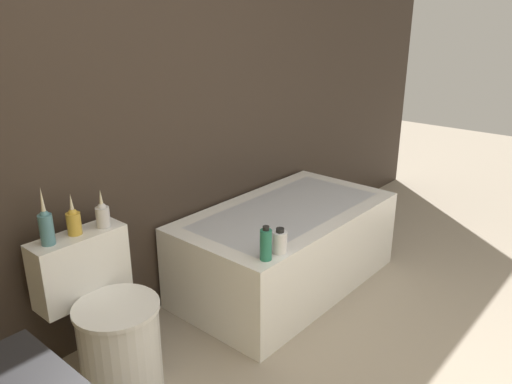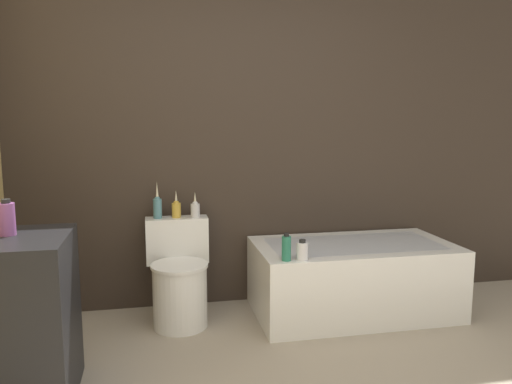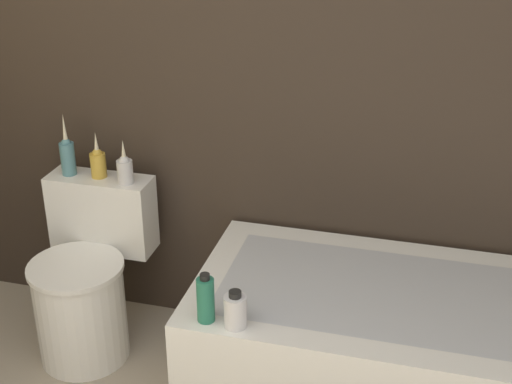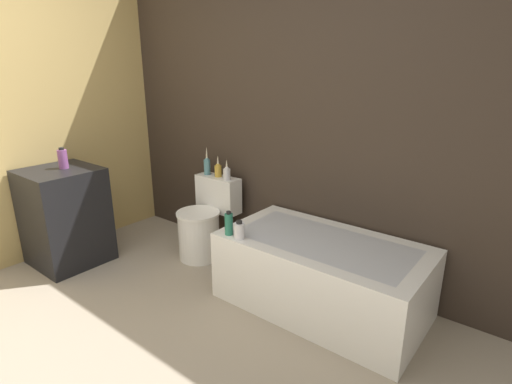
{
  "view_description": "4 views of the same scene",
  "coord_description": "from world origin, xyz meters",
  "px_view_note": "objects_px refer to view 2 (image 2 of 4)",
  "views": [
    {
      "loc": [
        -1.48,
        -0.07,
        1.65
      ],
      "look_at": [
        0.21,
        1.38,
        0.84
      ],
      "focal_mm": 35.0,
      "sensor_mm": 36.0,
      "label": 1
    },
    {
      "loc": [
        -0.6,
        -1.63,
        1.39
      ],
      "look_at": [
        0.06,
        1.57,
        0.91
      ],
      "focal_mm": 35.0,
      "sensor_mm": 36.0,
      "label": 2
    },
    {
      "loc": [
        0.86,
        -0.53,
        1.9
      ],
      "look_at": [
        0.3,
        1.57,
        0.87
      ],
      "focal_mm": 50.0,
      "sensor_mm": 36.0,
      "label": 3
    },
    {
      "loc": [
        1.98,
        -0.63,
        1.67
      ],
      "look_at": [
        0.35,
        1.43,
        0.82
      ],
      "focal_mm": 28.0,
      "sensor_mm": 36.0,
      "label": 4
    }
  ],
  "objects_px": {
    "soap_bottle_glass": "(7,219)",
    "shampoo_bottle_short": "(302,251)",
    "shampoo_bottle_tall": "(286,248)",
    "vase_silver": "(176,208)",
    "toilet": "(179,279)",
    "vase_gold": "(157,206)",
    "bathtub": "(353,278)",
    "vase_bronze": "(195,209)"
  },
  "relations": [
    {
      "from": "soap_bottle_glass",
      "to": "shampoo_bottle_short",
      "type": "bearing_deg",
      "value": 13.37
    },
    {
      "from": "shampoo_bottle_tall",
      "to": "vase_silver",
      "type": "bearing_deg",
      "value": 138.18
    },
    {
      "from": "toilet",
      "to": "vase_gold",
      "type": "bearing_deg",
      "value": 124.78
    },
    {
      "from": "vase_gold",
      "to": "toilet",
      "type": "bearing_deg",
      "value": -55.22
    },
    {
      "from": "shampoo_bottle_tall",
      "to": "shampoo_bottle_short",
      "type": "height_order",
      "value": "shampoo_bottle_tall"
    },
    {
      "from": "bathtub",
      "to": "soap_bottle_glass",
      "type": "height_order",
      "value": "soap_bottle_glass"
    },
    {
      "from": "soap_bottle_glass",
      "to": "shampoo_bottle_tall",
      "type": "xyz_separation_m",
      "value": [
        1.5,
        0.39,
        -0.33
      ]
    },
    {
      "from": "soap_bottle_glass",
      "to": "vase_gold",
      "type": "height_order",
      "value": "soap_bottle_glass"
    },
    {
      "from": "shampoo_bottle_short",
      "to": "toilet",
      "type": "bearing_deg",
      "value": 152.43
    },
    {
      "from": "soap_bottle_glass",
      "to": "vase_bronze",
      "type": "relative_size",
      "value": 0.96
    },
    {
      "from": "vase_silver",
      "to": "vase_bronze",
      "type": "distance_m",
      "value": 0.13
    },
    {
      "from": "soap_bottle_glass",
      "to": "shampoo_bottle_short",
      "type": "distance_m",
      "value": 1.68
    },
    {
      "from": "soap_bottle_glass",
      "to": "vase_silver",
      "type": "distance_m",
      "value": 1.3
    },
    {
      "from": "toilet",
      "to": "soap_bottle_glass",
      "type": "xyz_separation_m",
      "value": [
        -0.85,
        -0.77,
        0.61
      ]
    },
    {
      "from": "toilet",
      "to": "bathtub",
      "type": "bearing_deg",
      "value": -3.35
    },
    {
      "from": "vase_gold",
      "to": "vase_bronze",
      "type": "xyz_separation_m",
      "value": [
        0.26,
        -0.02,
        -0.02
      ]
    },
    {
      "from": "soap_bottle_glass",
      "to": "vase_gold",
      "type": "bearing_deg",
      "value": 53.27
    },
    {
      "from": "vase_gold",
      "to": "shampoo_bottle_tall",
      "type": "height_order",
      "value": "vase_gold"
    },
    {
      "from": "soap_bottle_glass",
      "to": "shampoo_bottle_tall",
      "type": "distance_m",
      "value": 1.58
    },
    {
      "from": "toilet",
      "to": "soap_bottle_glass",
      "type": "bearing_deg",
      "value": -137.63
    },
    {
      "from": "toilet",
      "to": "vase_gold",
      "type": "relative_size",
      "value": 2.67
    },
    {
      "from": "bathtub",
      "to": "vase_bronze",
      "type": "distance_m",
      "value": 1.24
    },
    {
      "from": "vase_silver",
      "to": "toilet",
      "type": "bearing_deg",
      "value": -90.0
    },
    {
      "from": "toilet",
      "to": "vase_silver",
      "type": "xyz_separation_m",
      "value": [
        0.0,
        0.2,
        0.46
      ]
    },
    {
      "from": "bathtub",
      "to": "vase_silver",
      "type": "distance_m",
      "value": 1.36
    },
    {
      "from": "bathtub",
      "to": "vase_bronze",
      "type": "bearing_deg",
      "value": 167.75
    },
    {
      "from": "vase_bronze",
      "to": "shampoo_bottle_tall",
      "type": "height_order",
      "value": "vase_bronze"
    },
    {
      "from": "toilet",
      "to": "vase_gold",
      "type": "height_order",
      "value": "vase_gold"
    },
    {
      "from": "shampoo_bottle_tall",
      "to": "shampoo_bottle_short",
      "type": "bearing_deg",
      "value": -3.52
    },
    {
      "from": "vase_gold",
      "to": "vase_silver",
      "type": "bearing_deg",
      "value": 3.29
    },
    {
      "from": "bathtub",
      "to": "shampoo_bottle_short",
      "type": "xyz_separation_m",
      "value": [
        -0.48,
        -0.32,
        0.31
      ]
    },
    {
      "from": "toilet",
      "to": "vase_silver",
      "type": "height_order",
      "value": "vase_silver"
    },
    {
      "from": "bathtub",
      "to": "shampoo_bottle_short",
      "type": "relative_size",
      "value": 10.66
    },
    {
      "from": "vase_silver",
      "to": "shampoo_bottle_tall",
      "type": "xyz_separation_m",
      "value": [
        0.65,
        -0.58,
        -0.17
      ]
    },
    {
      "from": "vase_bronze",
      "to": "soap_bottle_glass",
      "type": "bearing_deg",
      "value": -136.12
    },
    {
      "from": "shampoo_bottle_tall",
      "to": "vase_bronze",
      "type": "bearing_deg",
      "value": 133.18
    },
    {
      "from": "toilet",
      "to": "vase_silver",
      "type": "distance_m",
      "value": 0.5
    },
    {
      "from": "vase_gold",
      "to": "shampoo_bottle_tall",
      "type": "relative_size",
      "value": 1.49
    },
    {
      "from": "soap_bottle_glass",
      "to": "bathtub",
      "type": "bearing_deg",
      "value": 18.61
    },
    {
      "from": "toilet",
      "to": "vase_bronze",
      "type": "distance_m",
      "value": 0.5
    },
    {
      "from": "vase_silver",
      "to": "shampoo_bottle_tall",
      "type": "distance_m",
      "value": 0.89
    },
    {
      "from": "vase_gold",
      "to": "shampoo_bottle_tall",
      "type": "xyz_separation_m",
      "value": [
        0.78,
        -0.58,
        -0.2
      ]
    }
  ]
}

